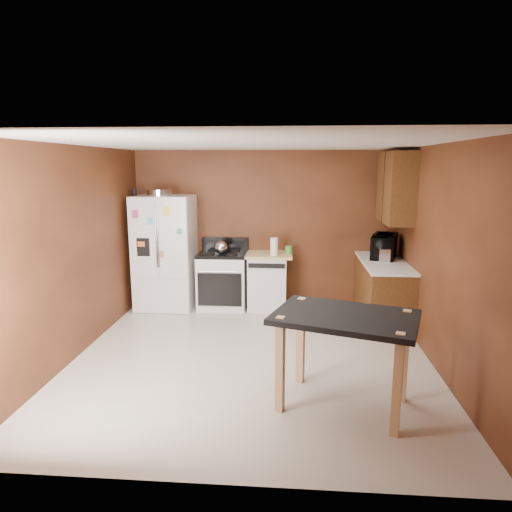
# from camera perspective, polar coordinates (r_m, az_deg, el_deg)

# --- Properties ---
(floor) EXTENTS (4.50, 4.50, 0.00)m
(floor) POSITION_cam_1_polar(r_m,az_deg,el_deg) (5.62, -0.50, -12.47)
(floor) COLOR beige
(floor) RESTS_ON ground
(ceiling) EXTENTS (4.50, 4.50, 0.00)m
(ceiling) POSITION_cam_1_polar(r_m,az_deg,el_deg) (5.15, -0.55, 13.91)
(ceiling) COLOR white
(ceiling) RESTS_ON ground
(wall_back) EXTENTS (4.20, 0.00, 4.20)m
(wall_back) POSITION_cam_1_polar(r_m,az_deg,el_deg) (7.46, 0.99, 3.48)
(wall_back) COLOR brown
(wall_back) RESTS_ON ground
(wall_front) EXTENTS (4.20, 0.00, 4.20)m
(wall_front) POSITION_cam_1_polar(r_m,az_deg,el_deg) (3.08, -4.23, -7.99)
(wall_front) COLOR brown
(wall_front) RESTS_ON ground
(wall_left) EXTENTS (0.00, 4.50, 4.50)m
(wall_left) POSITION_cam_1_polar(r_m,az_deg,el_deg) (5.81, -21.61, 0.44)
(wall_left) COLOR brown
(wall_left) RESTS_ON ground
(wall_right) EXTENTS (0.00, 4.50, 4.50)m
(wall_right) POSITION_cam_1_polar(r_m,az_deg,el_deg) (5.48, 21.92, -0.21)
(wall_right) COLOR brown
(wall_right) RESTS_ON ground
(roasting_pan) EXTENTS (0.39, 0.39, 0.10)m
(roasting_pan) POSITION_cam_1_polar(r_m,az_deg,el_deg) (7.25, -11.92, 7.77)
(roasting_pan) COLOR silver
(roasting_pan) RESTS_ON refrigerator
(pen_cup) EXTENTS (0.08, 0.08, 0.12)m
(pen_cup) POSITION_cam_1_polar(r_m,az_deg,el_deg) (7.38, -14.97, 7.76)
(pen_cup) COLOR black
(pen_cup) RESTS_ON refrigerator
(kettle) EXTENTS (0.20, 0.20, 0.20)m
(kettle) POSITION_cam_1_polar(r_m,az_deg,el_deg) (7.13, -4.38, 1.07)
(kettle) COLOR silver
(kettle) RESTS_ON gas_range
(paper_towel) EXTENTS (0.14, 0.14, 0.27)m
(paper_towel) POSITION_cam_1_polar(r_m,az_deg,el_deg) (7.06, 2.27, 1.18)
(paper_towel) COLOR white
(paper_towel) RESTS_ON dishwasher
(green_canister) EXTENTS (0.13, 0.13, 0.12)m
(green_canister) POSITION_cam_1_polar(r_m,az_deg,el_deg) (7.22, 4.11, 0.78)
(green_canister) COLOR green
(green_canister) RESTS_ON dishwasher
(toaster) EXTENTS (0.19, 0.28, 0.19)m
(toaster) POSITION_cam_1_polar(r_m,az_deg,el_deg) (6.85, 15.49, 0.20)
(toaster) COLOR silver
(toaster) RESTS_ON right_cabinets
(microwave) EXTENTS (0.57, 0.69, 0.33)m
(microwave) POSITION_cam_1_polar(r_m,az_deg,el_deg) (7.06, 15.72, 1.07)
(microwave) COLOR black
(microwave) RESTS_ON right_cabinets
(refrigerator) EXTENTS (0.90, 0.80, 1.80)m
(refrigerator) POSITION_cam_1_polar(r_m,az_deg,el_deg) (7.40, -11.28, 0.45)
(refrigerator) COLOR white
(refrigerator) RESTS_ON ground
(gas_range) EXTENTS (0.76, 0.68, 1.10)m
(gas_range) POSITION_cam_1_polar(r_m,az_deg,el_deg) (7.36, -4.17, -2.91)
(gas_range) COLOR white
(gas_range) RESTS_ON ground
(dishwasher) EXTENTS (0.78, 0.63, 0.89)m
(dishwasher) POSITION_cam_1_polar(r_m,az_deg,el_deg) (7.31, 1.45, -3.06)
(dishwasher) COLOR white
(dishwasher) RESTS_ON ground
(right_cabinets) EXTENTS (0.63, 1.58, 2.45)m
(right_cabinets) POSITION_cam_1_polar(r_m,az_deg,el_deg) (6.88, 16.03, -0.52)
(right_cabinets) COLOR brown
(right_cabinets) RESTS_ON ground
(island) EXTENTS (1.49, 1.22, 0.92)m
(island) POSITION_cam_1_polar(r_m,az_deg,el_deg) (4.36, 11.04, -8.89)
(island) COLOR black
(island) RESTS_ON ground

